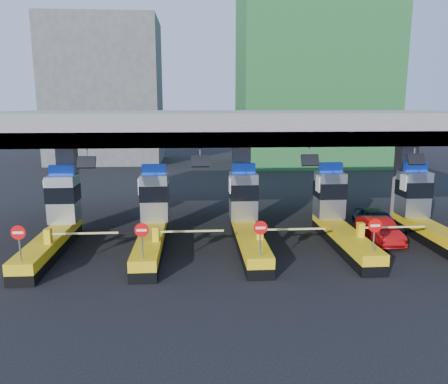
{
  "coord_description": "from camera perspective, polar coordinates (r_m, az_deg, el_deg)",
  "views": [
    {
      "loc": [
        -2.81,
        -22.34,
        7.37
      ],
      "look_at": [
        -1.23,
        0.0,
        2.9
      ],
      "focal_mm": 35.0,
      "sensor_mm": 36.0,
      "label": 1
    }
  ],
  "objects": [
    {
      "name": "ground",
      "position": [
        23.69,
        2.99,
        -6.84
      ],
      "size": [
        120.0,
        120.0,
        0.0
      ],
      "primitive_type": "plane",
      "color": "black",
      "rests_on": "ground"
    },
    {
      "name": "toll_canopy",
      "position": [
        25.39,
        2.34,
        8.5
      ],
      "size": [
        28.0,
        12.09,
        7.0
      ],
      "color": "slate",
      "rests_on": "ground"
    },
    {
      "name": "toll_lane_far_left",
      "position": [
        24.47,
        -21.04,
        -3.6
      ],
      "size": [
        4.43,
        8.0,
        4.16
      ],
      "color": "black",
      "rests_on": "ground"
    },
    {
      "name": "toll_lane_left",
      "position": [
        23.49,
        -9.28,
        -3.58
      ],
      "size": [
        4.43,
        8.0,
        4.16
      ],
      "color": "black",
      "rests_on": "ground"
    },
    {
      "name": "toll_lane_center",
      "position": [
        23.56,
        2.94,
        -3.4
      ],
      "size": [
        4.43,
        8.0,
        4.16
      ],
      "color": "black",
      "rests_on": "ground"
    },
    {
      "name": "toll_lane_right",
      "position": [
        24.66,
        14.57,
        -3.09
      ],
      "size": [
        4.43,
        8.0,
        4.16
      ],
      "color": "black",
      "rests_on": "ground"
    },
    {
      "name": "toll_lane_far_right",
      "position": [
        26.67,
        24.82,
        -2.71
      ],
      "size": [
        4.43,
        8.0,
        4.16
      ],
      "color": "black",
      "rests_on": "ground"
    },
    {
      "name": "bg_building_scaffold",
      "position": [
        56.71,
        11.68,
        17.79
      ],
      "size": [
        18.0,
        12.0,
        28.0
      ],
      "primitive_type": "cube",
      "color": "#1E5926",
      "rests_on": "ground"
    },
    {
      "name": "bg_building_concrete",
      "position": [
        59.42,
        -15.27,
        12.49
      ],
      "size": [
        14.0,
        10.0,
        18.0
      ],
      "primitive_type": "cube",
      "color": "#4C4C49",
      "rests_on": "ground"
    },
    {
      "name": "van",
      "position": [
        26.84,
        19.37,
        -3.68
      ],
      "size": [
        1.73,
        4.27,
        1.45
      ],
      "primitive_type": "imported",
      "rotation": [
        0.0,
        0.0,
        -0.0
      ],
      "color": "black",
      "rests_on": "ground"
    },
    {
      "name": "red_car",
      "position": [
        25.43,
        19.65,
        -4.71
      ],
      "size": [
        1.36,
        3.91,
        1.29
      ],
      "primitive_type": "imported",
      "rotation": [
        0.0,
        0.0,
        -0.0
      ],
      "color": "#B80E0E",
      "rests_on": "ground"
    }
  ]
}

